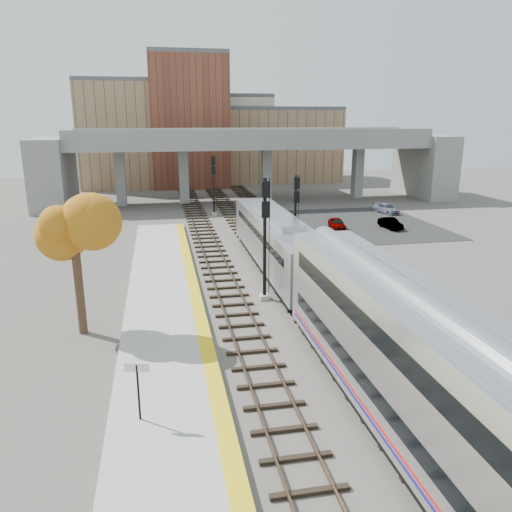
{
  "coord_description": "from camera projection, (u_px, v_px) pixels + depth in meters",
  "views": [
    {
      "loc": [
        -7.2,
        -20.91,
        11.02
      ],
      "look_at": [
        -1.41,
        8.9,
        2.5
      ],
      "focal_mm": 35.0,
      "sensor_mm": 36.0,
      "label": 1
    }
  ],
  "objects": [
    {
      "name": "ground",
      "position": [
        320.0,
        353.0,
        24.06
      ],
      "size": [
        160.0,
        160.0,
        0.0
      ],
      "primitive_type": "plane",
      "color": "#47423D",
      "rests_on": "ground"
    },
    {
      "name": "platform",
      "position": [
        167.0,
        364.0,
        22.69
      ],
      "size": [
        4.5,
        60.0,
        0.35
      ],
      "primitive_type": "cube",
      "color": "#9E9E99",
      "rests_on": "ground"
    },
    {
      "name": "yellow_strip",
      "position": [
        209.0,
        356.0,
        22.99
      ],
      "size": [
        0.7,
        60.0,
        0.01
      ],
      "primitive_type": "cube",
      "color": "yellow",
      "rests_on": "platform"
    },
    {
      "name": "tracks",
      "position": [
        278.0,
        273.0,
        36.03
      ],
      "size": [
        10.7,
        95.0,
        0.25
      ],
      "color": "black",
      "rests_on": "ground"
    },
    {
      "name": "overpass",
      "position": [
        251.0,
        157.0,
        65.93
      ],
      "size": [
        54.0,
        12.0,
        9.5
      ],
      "color": "slate",
      "rests_on": "ground"
    },
    {
      "name": "buildings_far",
      "position": [
        207.0,
        135.0,
        85.09
      ],
      "size": [
        43.0,
        21.0,
        20.6
      ],
      "color": "#927055",
      "rests_on": "ground"
    },
    {
      "name": "parking_lot",
      "position": [
        364.0,
        223.0,
        53.09
      ],
      "size": [
        14.0,
        18.0,
        0.04
      ],
      "primitive_type": "cube",
      "color": "black",
      "rests_on": "ground"
    },
    {
      "name": "locomotive",
      "position": [
        277.0,
        241.0,
        36.26
      ],
      "size": [
        3.02,
        19.05,
        4.1
      ],
      "color": "#A8AAB2",
      "rests_on": "ground"
    },
    {
      "name": "coach",
      "position": [
        452.0,
        405.0,
        14.75
      ],
      "size": [
        3.03,
        25.0,
        5.0
      ],
      "color": "#A8AAB2",
      "rests_on": "ground"
    },
    {
      "name": "signal_mast_near",
      "position": [
        265.0,
        240.0,
        30.05
      ],
      "size": [
        0.6,
        0.64,
        7.56
      ],
      "color": "#9E9E99",
      "rests_on": "ground"
    },
    {
      "name": "signal_mast_mid",
      "position": [
        295.0,
        220.0,
        38.5
      ],
      "size": [
        0.6,
        0.64,
        6.76
      ],
      "color": "#9E9E99",
      "rests_on": "ground"
    },
    {
      "name": "signal_mast_far",
      "position": [
        214.0,
        186.0,
        56.84
      ],
      "size": [
        0.6,
        0.64,
        6.83
      ],
      "color": "#9E9E99",
      "rests_on": "ground"
    },
    {
      "name": "station_sign",
      "position": [
        138.0,
        379.0,
        17.78
      ],
      "size": [
        0.89,
        0.26,
        2.27
      ],
      "rotation": [
        0.0,
        0.0,
        -0.24
      ],
      "color": "black",
      "rests_on": "platform"
    },
    {
      "name": "tree",
      "position": [
        73.0,
        230.0,
        24.84
      ],
      "size": [
        3.6,
        3.6,
        7.5
      ],
      "color": "#382619",
      "rests_on": "ground"
    },
    {
      "name": "car_a",
      "position": [
        337.0,
        223.0,
        50.32
      ],
      "size": [
        1.62,
        3.38,
        1.11
      ],
      "primitive_type": "imported",
      "rotation": [
        0.0,
        0.0,
        -0.1
      ],
      "color": "#99999E",
      "rests_on": "parking_lot"
    },
    {
      "name": "car_b",
      "position": [
        391.0,
        223.0,
        50.42
      ],
      "size": [
        1.46,
        3.4,
        1.09
      ],
      "primitive_type": "imported",
      "rotation": [
        0.0,
        0.0,
        0.1
      ],
      "color": "#99999E",
      "rests_on": "parking_lot"
    },
    {
      "name": "car_c",
      "position": [
        386.0,
        208.0,
        58.63
      ],
      "size": [
        2.36,
        3.96,
        1.07
      ],
      "primitive_type": "imported",
      "rotation": [
        0.0,
        0.0,
        0.25
      ],
      "color": "#99999E",
      "rests_on": "parking_lot"
    }
  ]
}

